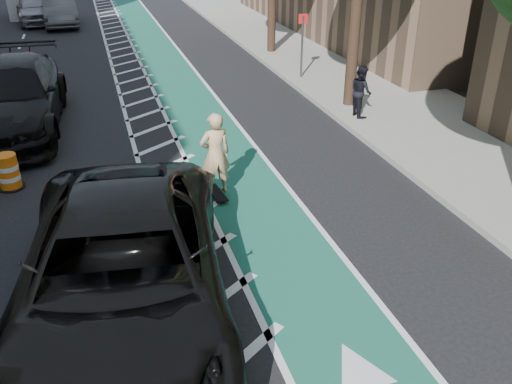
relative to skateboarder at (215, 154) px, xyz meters
name	(u,v)px	position (x,y,z in m)	size (l,w,h in m)	color
ground	(129,317)	(-2.30, -3.60, -1.06)	(120.00, 120.00, 0.00)	black
bike_lane	(193,108)	(0.70, 6.40, -1.05)	(2.00, 90.00, 0.01)	#18553D
buffer_strip	(147,112)	(-0.80, 6.40, -1.06)	(1.40, 90.00, 0.01)	silver
sidewalk_right	(370,89)	(7.20, 6.40, -0.99)	(5.00, 90.00, 0.15)	gray
curb_right	(307,95)	(4.75, 6.40, -0.98)	(0.12, 90.00, 0.16)	gray
sign_post	(302,45)	(5.30, 8.40, 0.29)	(0.35, 0.08, 2.47)	#4C4C4C
skateboard	(217,193)	(0.00, 0.00, -0.96)	(0.35, 0.92, 0.12)	black
skateboarder	(215,154)	(0.00, 0.00, 0.00)	(0.69, 0.45, 1.88)	tan
suv_near	(122,272)	(-2.30, -3.67, -0.13)	(3.10, 6.73, 1.87)	black
suv_far	(11,97)	(-4.69, 5.97, -0.08)	(2.76, 6.79, 1.97)	black
car_silver	(34,9)	(-5.04, 24.28, -0.24)	(1.93, 4.81, 1.64)	#959499
car_grey	(60,10)	(-3.61, 23.22, -0.23)	(1.76, 5.06, 1.67)	#5B5A5F
pedestrian	(361,91)	(5.40, 3.71, -0.14)	(0.75, 0.59, 1.55)	black
box_truck	(30,1)	(-5.47, 27.37, -0.23)	(2.27, 4.47, 1.81)	white
barrel_a	(8,173)	(-4.50, 1.86, -0.67)	(0.61, 0.61, 0.84)	orange
barrel_b	(14,116)	(-4.70, 5.90, -0.62)	(0.68, 0.68, 0.93)	orange
barrel_c	(28,65)	(-4.70, 12.29, -0.65)	(0.64, 0.64, 0.87)	#ED540C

